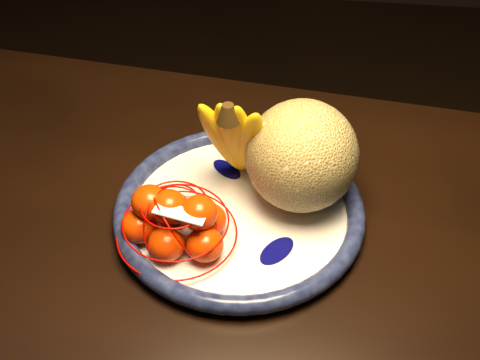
# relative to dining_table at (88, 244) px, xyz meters

# --- Properties ---
(dining_table) EXTENTS (1.48, 0.99, 0.70)m
(dining_table) POSITION_rel_dining_table_xyz_m (0.00, 0.00, 0.00)
(dining_table) COLOR black
(dining_table) RESTS_ON ground
(fruit_bowl) EXTENTS (0.39, 0.39, 0.03)m
(fruit_bowl) POSITION_rel_dining_table_xyz_m (0.25, 0.02, 0.09)
(fruit_bowl) COLOR white
(fruit_bowl) RESTS_ON dining_table
(cantaloupe) EXTENTS (0.17, 0.17, 0.17)m
(cantaloupe) POSITION_rel_dining_table_xyz_m (0.34, 0.06, 0.17)
(cantaloupe) COLOR olive
(cantaloupe) RESTS_ON fruit_bowl
(banana_bunch) EXTENTS (0.13, 0.12, 0.19)m
(banana_bunch) POSITION_rel_dining_table_xyz_m (0.24, 0.08, 0.19)
(banana_bunch) COLOR gold
(banana_bunch) RESTS_ON fruit_bowl
(mandarin_bag) EXTENTS (0.23, 0.23, 0.11)m
(mandarin_bag) POSITION_rel_dining_table_xyz_m (0.17, -0.05, 0.13)
(mandarin_bag) COLOR #FF4100
(mandarin_bag) RESTS_ON fruit_bowl
(price_tag) EXTENTS (0.07, 0.04, 0.01)m
(price_tag) POSITION_rel_dining_table_xyz_m (0.18, -0.07, 0.17)
(price_tag) COLOR white
(price_tag) RESTS_ON mandarin_bag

